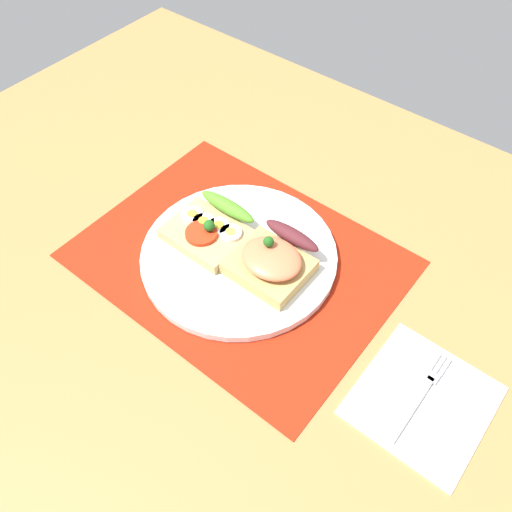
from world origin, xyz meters
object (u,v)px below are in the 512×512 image
(sandwich_salmon, at_px, (272,260))
(fork, at_px, (421,393))
(napkin, at_px, (423,400))
(sandwich_egg_tomato, at_px, (210,228))
(plate, at_px, (239,255))

(sandwich_salmon, relative_size, fork, 0.77)
(napkin, relative_size, fork, 1.14)
(sandwich_egg_tomato, relative_size, sandwich_salmon, 1.06)
(sandwich_egg_tomato, relative_size, fork, 0.82)
(plate, xyz_separation_m, fork, (0.29, -0.03, -0.00))
(plate, relative_size, sandwich_egg_tomato, 2.51)
(sandwich_salmon, xyz_separation_m, fork, (0.24, -0.03, -0.03))
(plate, distance_m, fork, 0.29)
(sandwich_egg_tomato, height_order, napkin, sandwich_egg_tomato)
(napkin, bearing_deg, fork, 142.68)
(sandwich_salmon, bearing_deg, plate, -174.85)
(napkin, height_order, fork, fork)
(sandwich_salmon, height_order, napkin, sandwich_salmon)
(sandwich_egg_tomato, relative_size, napkin, 0.72)
(plate, bearing_deg, napkin, -5.74)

